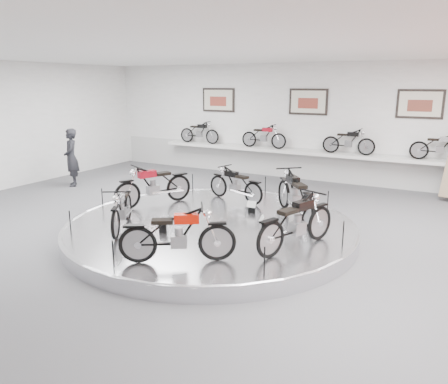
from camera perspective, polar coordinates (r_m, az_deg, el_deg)
The scene contains 21 objects.
floor at distance 9.60m, azimuth -2.66°, elevation -6.16°, with size 16.00×16.00×0.00m, color #4D4D4F.
ceiling at distance 9.04m, azimuth -2.96°, elevation 18.37°, with size 16.00×16.00×0.00m, color white.
wall_back at distance 15.49m, azimuth 10.86°, elevation 8.92°, with size 16.00×16.00×0.00m, color white.
dado_band at distance 15.66m, azimuth 10.60°, elevation 3.62°, with size 15.68×0.04×1.10m, color #BCBCBA.
display_platform at distance 9.80m, azimuth -1.77°, elevation -4.81°, with size 6.40×6.40×0.30m, color silver.
platform_rim at distance 9.76m, azimuth -1.77°, elevation -4.14°, with size 6.40×6.40×0.10m, color #B2B2BA.
shelf at distance 15.32m, azimuth 10.35°, elevation 5.12°, with size 11.00×0.55×0.10m, color silver.
poster_left at distance 16.80m, azimuth -0.74°, elevation 11.93°, with size 1.35×0.06×0.88m, color beige.
poster_center at distance 15.41m, azimuth 10.94°, elevation 11.50°, with size 1.35×0.06×0.88m, color beige.
poster_right at distance 14.73m, azimuth 24.23°, elevation 10.44°, with size 1.35×0.06×0.88m, color beige.
shelf_bike_a at distance 17.03m, azimuth -3.24°, elevation 7.60°, with size 1.22×0.42×0.73m, color black, non-canonical shape.
shelf_bike_b at distance 15.79m, azimuth 5.21°, elevation 7.07°, with size 1.22×0.42×0.73m, color maroon, non-canonical shape.
shelf_bike_c at distance 14.88m, azimuth 15.94°, elevation 6.16°, with size 1.22×0.42×0.73m, color black, non-canonical shape.
shelf_bike_d at distance 14.54m, azimuth 26.38°, elevation 5.07°, with size 1.22×0.42×0.73m, color silver, non-canonical shape.
bike_a at distance 10.12m, azimuth 9.26°, elevation -0.28°, with size 1.84×0.65×1.08m, color black, non-canonical shape.
bike_b at distance 11.42m, azimuth 1.50°, elevation 1.06°, with size 1.53×0.54×0.90m, color black, non-canonical shape.
bike_c at distance 11.12m, azimuth -9.18°, elevation 0.94°, with size 1.80×0.64×1.06m, color maroon, non-canonical shape.
bike_d at distance 9.42m, azimuth -13.23°, elevation -2.05°, with size 1.58×0.56×0.93m, color silver, non-canonical shape.
bike_e at distance 7.53m, azimuth -6.09°, elevation -5.52°, with size 1.71×0.60×1.00m, color #B21204, non-canonical shape.
bike_f at distance 8.19m, azimuth 9.48°, elevation -3.86°, with size 1.78×0.63×1.04m, color black, non-canonical shape.
visitor at distance 15.19m, azimuth -19.31°, elevation 4.26°, with size 0.69×0.45×1.89m, color black.
Camera 1 is at (4.67, -7.71, 3.31)m, focal length 35.00 mm.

